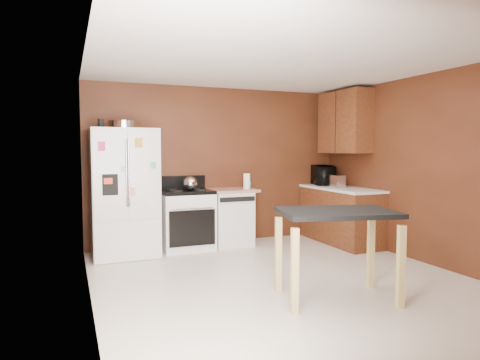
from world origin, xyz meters
TOP-DOWN VIEW (x-y plane):
  - floor at (0.00, 0.00)m, footprint 4.50×4.50m
  - ceiling at (0.00, 0.00)m, footprint 4.50×4.50m
  - wall_back at (0.00, 2.25)m, footprint 4.20×0.00m
  - wall_front at (0.00, -2.25)m, footprint 4.20×0.00m
  - wall_left at (-2.10, 0.00)m, footprint 0.00×4.50m
  - wall_right at (2.10, 0.00)m, footprint 0.00×4.50m
  - roasting_pan at (-1.54, 1.88)m, footprint 0.43×0.43m
  - pen_cup at (-1.86, 1.74)m, footprint 0.08×0.08m
  - kettle at (-0.60, 1.84)m, footprint 0.21×0.21m
  - paper_towel at (0.31, 1.83)m, footprint 0.14×0.14m
  - green_canister at (0.39, 1.96)m, footprint 0.11×0.11m
  - toaster at (1.77, 1.51)m, footprint 0.18×0.27m
  - microwave at (1.81, 2.00)m, footprint 0.51×0.63m
  - refrigerator at (-1.55, 1.86)m, footprint 0.90×0.80m
  - gas_range at (-0.64, 1.92)m, footprint 0.76×0.68m
  - dishwasher at (0.08, 1.95)m, footprint 0.78×0.63m
  - right_cabinets at (1.84, 1.48)m, footprint 0.63×1.58m
  - island at (0.20, -0.75)m, footprint 1.26×0.99m

SIDE VIEW (x-z plane):
  - floor at x=0.00m, z-range 0.00..0.00m
  - dishwasher at x=0.08m, z-range 0.01..0.90m
  - gas_range at x=-0.64m, z-range -0.09..1.01m
  - island at x=0.20m, z-range 0.30..1.21m
  - refrigerator at x=-1.55m, z-range 0.00..1.80m
  - right_cabinets at x=1.84m, z-range -0.32..2.13m
  - green_canister at x=0.39m, z-range 0.89..1.00m
  - toaster at x=1.77m, z-range 0.90..1.09m
  - kettle at x=-0.60m, z-range 0.90..1.11m
  - paper_towel at x=0.31m, z-range 0.89..1.13m
  - microwave at x=1.81m, z-range 0.90..1.21m
  - wall_back at x=0.00m, z-range -0.85..3.35m
  - wall_front at x=0.00m, z-range -0.85..3.35m
  - wall_left at x=-2.10m, z-range -1.00..3.50m
  - wall_right at x=2.10m, z-range -1.00..3.50m
  - roasting_pan at x=-1.54m, z-range 1.80..1.91m
  - pen_cup at x=-1.86m, z-range 1.80..1.92m
  - ceiling at x=0.00m, z-range 2.50..2.50m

